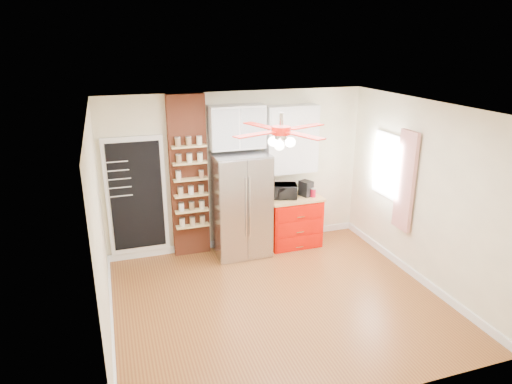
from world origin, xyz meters
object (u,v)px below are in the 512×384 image
object	(u,v)px
ceiling_fan	(281,131)
coffee_maker	(306,188)
toaster_oven	(284,191)
red_cabinet	(293,220)
pantry_jar_oats	(178,176)
canister_left	(313,193)
fridge	(241,205)

from	to	relation	value
ceiling_fan	coffee_maker	size ratio (longest dim) A/B	5.24
toaster_oven	ceiling_fan	bearing A→B (deg)	-96.50
ceiling_fan	red_cabinet	bearing A→B (deg)	61.29
ceiling_fan	pantry_jar_oats	xyz separation A→B (m)	(-1.04, 1.76, -0.98)
toaster_oven	canister_left	distance (m)	0.52
ceiling_fan	pantry_jar_oats	size ratio (longest dim) A/B	10.04
red_cabinet	pantry_jar_oats	world-z (taller)	pantry_jar_oats
canister_left	pantry_jar_oats	world-z (taller)	pantry_jar_oats
ceiling_fan	coffee_maker	world-z (taller)	ceiling_fan
canister_left	pantry_jar_oats	distance (m)	2.33
pantry_jar_oats	coffee_maker	bearing A→B (deg)	-2.85
toaster_oven	canister_left	world-z (taller)	toaster_oven
fridge	red_cabinet	world-z (taller)	fridge
ceiling_fan	canister_left	xyz separation A→B (m)	(1.23, 1.56, -1.45)
canister_left	pantry_jar_oats	xyz separation A→B (m)	(-2.27, 0.21, 0.47)
toaster_oven	pantry_jar_oats	bearing A→B (deg)	-165.89
fridge	pantry_jar_oats	distance (m)	1.15
fridge	ceiling_fan	xyz separation A→B (m)	(0.05, -1.63, 1.55)
ceiling_fan	canister_left	world-z (taller)	ceiling_fan
ceiling_fan	pantry_jar_oats	bearing A→B (deg)	120.59
red_cabinet	coffee_maker	size ratio (longest dim) A/B	3.52
ceiling_fan	canister_left	size ratio (longest dim) A/B	9.94
canister_left	pantry_jar_oats	bearing A→B (deg)	174.80
red_cabinet	toaster_oven	bearing A→B (deg)	-178.68
toaster_oven	red_cabinet	bearing A→B (deg)	18.25
red_cabinet	ceiling_fan	bearing A→B (deg)	-118.71
ceiling_fan	coffee_maker	bearing A→B (deg)	55.55
fridge	coffee_maker	xyz separation A→B (m)	(1.18, 0.02, 0.16)
red_cabinet	coffee_maker	distance (m)	0.62
fridge	ceiling_fan	world-z (taller)	ceiling_fan
fridge	red_cabinet	xyz separation A→B (m)	(0.97, 0.05, -0.42)
fridge	coffee_maker	bearing A→B (deg)	1.16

